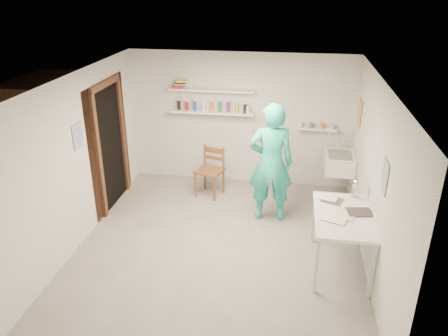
# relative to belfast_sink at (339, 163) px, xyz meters

# --- Properties ---
(floor) EXTENTS (4.00, 4.50, 0.02)m
(floor) POSITION_rel_belfast_sink_xyz_m (-1.75, -1.70, -0.71)
(floor) COLOR slate
(floor) RESTS_ON ground
(ceiling) EXTENTS (4.00, 4.50, 0.02)m
(ceiling) POSITION_rel_belfast_sink_xyz_m (-1.75, -1.70, 1.71)
(ceiling) COLOR silver
(ceiling) RESTS_ON wall_back
(wall_back) EXTENTS (4.00, 0.02, 2.40)m
(wall_back) POSITION_rel_belfast_sink_xyz_m (-1.75, 0.56, 0.50)
(wall_back) COLOR silver
(wall_back) RESTS_ON ground
(wall_front) EXTENTS (4.00, 0.02, 2.40)m
(wall_front) POSITION_rel_belfast_sink_xyz_m (-1.75, -3.96, 0.50)
(wall_front) COLOR silver
(wall_front) RESTS_ON ground
(wall_left) EXTENTS (0.02, 4.50, 2.40)m
(wall_left) POSITION_rel_belfast_sink_xyz_m (-3.76, -1.70, 0.50)
(wall_left) COLOR silver
(wall_left) RESTS_ON ground
(wall_right) EXTENTS (0.02, 4.50, 2.40)m
(wall_right) POSITION_rel_belfast_sink_xyz_m (0.26, -1.70, 0.50)
(wall_right) COLOR silver
(wall_right) RESTS_ON ground
(doorway_recess) EXTENTS (0.02, 0.90, 2.00)m
(doorway_recess) POSITION_rel_belfast_sink_xyz_m (-3.74, -0.65, 0.30)
(doorway_recess) COLOR black
(doorway_recess) RESTS_ON wall_left
(corridor_box) EXTENTS (1.40, 1.50, 2.10)m
(corridor_box) POSITION_rel_belfast_sink_xyz_m (-4.45, -0.65, 0.35)
(corridor_box) COLOR brown
(corridor_box) RESTS_ON ground
(door_lintel) EXTENTS (0.06, 1.05, 0.10)m
(door_lintel) POSITION_rel_belfast_sink_xyz_m (-3.72, -0.65, 1.35)
(door_lintel) COLOR brown
(door_lintel) RESTS_ON wall_left
(door_jamb_near) EXTENTS (0.06, 0.10, 2.00)m
(door_jamb_near) POSITION_rel_belfast_sink_xyz_m (-3.72, -1.15, 0.30)
(door_jamb_near) COLOR brown
(door_jamb_near) RESTS_ON ground
(door_jamb_far) EXTENTS (0.06, 0.10, 2.00)m
(door_jamb_far) POSITION_rel_belfast_sink_xyz_m (-3.72, -0.15, 0.30)
(door_jamb_far) COLOR brown
(door_jamb_far) RESTS_ON ground
(shelf_lower) EXTENTS (1.50, 0.22, 0.03)m
(shelf_lower) POSITION_rel_belfast_sink_xyz_m (-2.25, 0.43, 0.65)
(shelf_lower) COLOR white
(shelf_lower) RESTS_ON wall_back
(shelf_upper) EXTENTS (1.50, 0.22, 0.03)m
(shelf_upper) POSITION_rel_belfast_sink_xyz_m (-2.25, 0.43, 1.05)
(shelf_upper) COLOR white
(shelf_upper) RESTS_ON wall_back
(ledge_shelf) EXTENTS (0.70, 0.14, 0.03)m
(ledge_shelf) POSITION_rel_belfast_sink_xyz_m (-0.40, 0.47, 0.42)
(ledge_shelf) COLOR white
(ledge_shelf) RESTS_ON wall_back
(poster_left) EXTENTS (0.01, 0.28, 0.36)m
(poster_left) POSITION_rel_belfast_sink_xyz_m (-3.74, -1.65, 0.85)
(poster_left) COLOR #334C7F
(poster_left) RESTS_ON wall_left
(poster_right_a) EXTENTS (0.01, 0.34, 0.42)m
(poster_right_a) POSITION_rel_belfast_sink_xyz_m (0.24, 0.10, 0.85)
(poster_right_a) COLOR #995933
(poster_right_a) RESTS_ON wall_right
(poster_right_b) EXTENTS (0.01, 0.30, 0.38)m
(poster_right_b) POSITION_rel_belfast_sink_xyz_m (0.24, -2.25, 0.80)
(poster_right_b) COLOR #3F724C
(poster_right_b) RESTS_ON wall_right
(belfast_sink) EXTENTS (0.48, 0.60, 0.30)m
(belfast_sink) POSITION_rel_belfast_sink_xyz_m (0.00, 0.00, 0.00)
(belfast_sink) COLOR white
(belfast_sink) RESTS_ON wall_right
(man) EXTENTS (0.74, 0.53, 1.90)m
(man) POSITION_rel_belfast_sink_xyz_m (-1.11, -0.78, 0.25)
(man) COLOR #25BCA0
(man) RESTS_ON ground
(wall_clock) EXTENTS (0.34, 0.08, 0.34)m
(wall_clock) POSITION_rel_belfast_sink_xyz_m (-1.08, -0.57, 0.57)
(wall_clock) COLOR #C7BF87
(wall_clock) RESTS_ON man
(wooden_chair) EXTENTS (0.53, 0.52, 0.92)m
(wooden_chair) POSITION_rel_belfast_sink_xyz_m (-2.19, -0.15, -0.24)
(wooden_chair) COLOR brown
(wooden_chair) RESTS_ON ground
(work_table) EXTENTS (0.72, 1.21, 0.81)m
(work_table) POSITION_rel_belfast_sink_xyz_m (-0.11, -1.95, -0.30)
(work_table) COLOR silver
(work_table) RESTS_ON ground
(desk_lamp) EXTENTS (0.15, 0.15, 0.15)m
(desk_lamp) POSITION_rel_belfast_sink_xyz_m (0.09, -1.47, 0.33)
(desk_lamp) COLOR silver
(desk_lamp) RESTS_ON work_table
(spray_cans) EXTENTS (1.31, 0.06, 0.17)m
(spray_cans) POSITION_rel_belfast_sink_xyz_m (-2.25, 0.43, 0.75)
(spray_cans) COLOR black
(spray_cans) RESTS_ON shelf_lower
(book_stack) EXTENTS (0.26, 0.14, 0.14)m
(book_stack) POSITION_rel_belfast_sink_xyz_m (-2.81, 0.43, 1.14)
(book_stack) COLOR red
(book_stack) RESTS_ON shelf_upper
(ledge_pots) EXTENTS (0.48, 0.07, 0.09)m
(ledge_pots) POSITION_rel_belfast_sink_xyz_m (-0.40, 0.47, 0.48)
(ledge_pots) COLOR silver
(ledge_pots) RESTS_ON ledge_shelf
(papers) EXTENTS (0.30, 0.22, 0.02)m
(papers) POSITION_rel_belfast_sink_xyz_m (-0.11, -1.95, 0.12)
(papers) COLOR silver
(papers) RESTS_ON work_table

